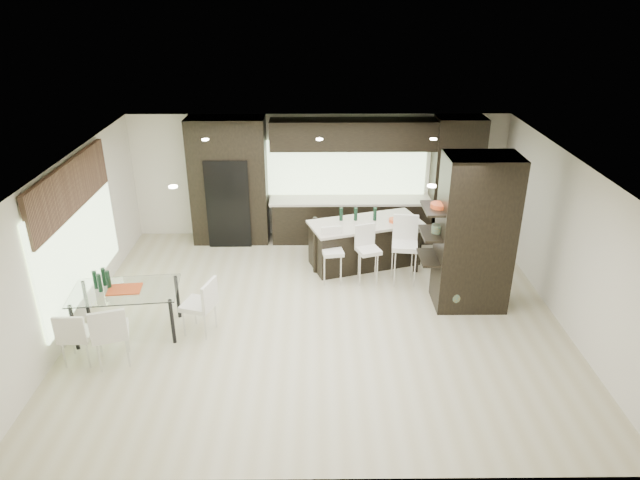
{
  "coord_description": "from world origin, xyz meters",
  "views": [
    {
      "loc": [
        -0.08,
        -8.31,
        5.21
      ],
      "look_at": [
        0.0,
        0.6,
        1.15
      ],
      "focal_mm": 32.0,
      "sensor_mm": 36.0,
      "label": 1
    }
  ],
  "objects_px": {
    "stool_mid": "(368,260)",
    "chair_end": "(199,308)",
    "dining_table": "(128,311)",
    "chair_far": "(78,338)",
    "stool_right": "(404,257)",
    "kitchen_island": "(365,243)",
    "bench": "(372,252)",
    "floor_vase": "(455,276)",
    "chair_near": "(111,335)",
    "stool_left": "(332,261)"
  },
  "relations": [
    {
      "from": "floor_vase",
      "to": "chair_near",
      "type": "height_order",
      "value": "floor_vase"
    },
    {
      "from": "stool_mid",
      "to": "chair_near",
      "type": "height_order",
      "value": "chair_near"
    },
    {
      "from": "chair_end",
      "to": "dining_table",
      "type": "bearing_deg",
      "value": 106.81
    },
    {
      "from": "stool_left",
      "to": "bench",
      "type": "distance_m",
      "value": 1.11
    },
    {
      "from": "stool_left",
      "to": "chair_far",
      "type": "bearing_deg",
      "value": -156.16
    },
    {
      "from": "bench",
      "to": "floor_vase",
      "type": "height_order",
      "value": "floor_vase"
    },
    {
      "from": "bench",
      "to": "dining_table",
      "type": "height_order",
      "value": "dining_table"
    },
    {
      "from": "stool_mid",
      "to": "dining_table",
      "type": "distance_m",
      "value": 4.33
    },
    {
      "from": "kitchen_island",
      "to": "stool_right",
      "type": "xyz_separation_m",
      "value": [
        0.66,
        -0.8,
        0.07
      ]
    },
    {
      "from": "stool_right",
      "to": "floor_vase",
      "type": "xyz_separation_m",
      "value": [
        0.73,
        -0.96,
        0.12
      ]
    },
    {
      "from": "bench",
      "to": "chair_end",
      "type": "bearing_deg",
      "value": -150.74
    },
    {
      "from": "bench",
      "to": "chair_end",
      "type": "xyz_separation_m",
      "value": [
        -3.0,
        -2.42,
        0.18
      ]
    },
    {
      "from": "floor_vase",
      "to": "chair_far",
      "type": "height_order",
      "value": "floor_vase"
    },
    {
      "from": "stool_right",
      "to": "dining_table",
      "type": "xyz_separation_m",
      "value": [
        -4.65,
        -1.64,
        -0.13
      ]
    },
    {
      "from": "floor_vase",
      "to": "kitchen_island",
      "type": "bearing_deg",
      "value": 128.51
    },
    {
      "from": "stool_left",
      "to": "floor_vase",
      "type": "bearing_deg",
      "value": -34.61
    },
    {
      "from": "kitchen_island",
      "to": "stool_left",
      "type": "height_order",
      "value": "kitchen_island"
    },
    {
      "from": "stool_left",
      "to": "dining_table",
      "type": "xyz_separation_m",
      "value": [
        -3.32,
        -1.69,
        -0.04
      ]
    },
    {
      "from": "kitchen_island",
      "to": "chair_near",
      "type": "distance_m",
      "value": 5.13
    },
    {
      "from": "dining_table",
      "to": "chair_far",
      "type": "distance_m",
      "value": 0.92
    },
    {
      "from": "stool_left",
      "to": "stool_right",
      "type": "xyz_separation_m",
      "value": [
        1.33,
        -0.04,
        0.09
      ]
    },
    {
      "from": "stool_left",
      "to": "chair_near",
      "type": "bearing_deg",
      "value": -152.01
    },
    {
      "from": "dining_table",
      "to": "chair_near",
      "type": "xyz_separation_m",
      "value": [
        0.0,
        -0.79,
        0.07
      ]
    },
    {
      "from": "kitchen_island",
      "to": "stool_mid",
      "type": "bearing_deg",
      "value": -107.95
    },
    {
      "from": "stool_mid",
      "to": "chair_far",
      "type": "height_order",
      "value": "stool_mid"
    },
    {
      "from": "dining_table",
      "to": "chair_far",
      "type": "xyz_separation_m",
      "value": [
        -0.51,
        -0.76,
        0.02
      ]
    },
    {
      "from": "kitchen_island",
      "to": "dining_table",
      "type": "xyz_separation_m",
      "value": [
        -3.99,
        -2.44,
        -0.06
      ]
    },
    {
      "from": "chair_near",
      "to": "chair_far",
      "type": "bearing_deg",
      "value": 159.4
    },
    {
      "from": "stool_right",
      "to": "chair_end",
      "type": "distance_m",
      "value": 3.88
    },
    {
      "from": "chair_near",
      "to": "chair_end",
      "type": "relative_size",
      "value": 1.06
    },
    {
      "from": "stool_mid",
      "to": "chair_end",
      "type": "relative_size",
      "value": 1.02
    },
    {
      "from": "stool_right",
      "to": "bench",
      "type": "height_order",
      "value": "stool_right"
    },
    {
      "from": "stool_mid",
      "to": "chair_near",
      "type": "relative_size",
      "value": 0.96
    },
    {
      "from": "stool_mid",
      "to": "chair_end",
      "type": "height_order",
      "value": "stool_mid"
    },
    {
      "from": "dining_table",
      "to": "chair_near",
      "type": "relative_size",
      "value": 1.75
    },
    {
      "from": "floor_vase",
      "to": "chair_end",
      "type": "relative_size",
      "value": 1.46
    },
    {
      "from": "bench",
      "to": "dining_table",
      "type": "relative_size",
      "value": 0.83
    },
    {
      "from": "stool_left",
      "to": "stool_right",
      "type": "height_order",
      "value": "stool_right"
    },
    {
      "from": "chair_end",
      "to": "stool_right",
      "type": "bearing_deg",
      "value": -48.13
    },
    {
      "from": "stool_right",
      "to": "chair_far",
      "type": "relative_size",
      "value": 1.27
    },
    {
      "from": "stool_left",
      "to": "floor_vase",
      "type": "relative_size",
      "value": 0.67
    },
    {
      "from": "chair_end",
      "to": "bench",
      "type": "bearing_deg",
      "value": -34.29
    },
    {
      "from": "kitchen_island",
      "to": "chair_near",
      "type": "xyz_separation_m",
      "value": [
        -3.99,
        -3.23,
        0.02
      ]
    },
    {
      "from": "kitchen_island",
      "to": "chair_end",
      "type": "height_order",
      "value": "kitchen_island"
    },
    {
      "from": "floor_vase",
      "to": "chair_end",
      "type": "bearing_deg",
      "value": -170.82
    },
    {
      "from": "stool_mid",
      "to": "stool_right",
      "type": "distance_m",
      "value": 0.67
    },
    {
      "from": "stool_mid",
      "to": "dining_table",
      "type": "xyz_separation_m",
      "value": [
        -3.99,
        -1.68,
        -0.06
      ]
    },
    {
      "from": "chair_near",
      "to": "stool_mid",
      "type": "bearing_deg",
      "value": 14.48
    },
    {
      "from": "floor_vase",
      "to": "dining_table",
      "type": "bearing_deg",
      "value": -172.73
    },
    {
      "from": "stool_right",
      "to": "chair_near",
      "type": "distance_m",
      "value": 5.25
    }
  ]
}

